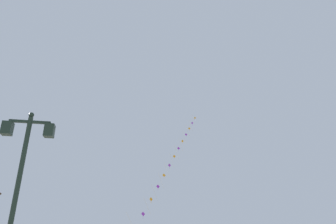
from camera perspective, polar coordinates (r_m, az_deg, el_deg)
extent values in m
cylinder|color=#1E2D23|center=(9.42, -27.67, -14.30)|extent=(0.14, 0.14, 4.67)
sphere|color=#1E2D23|center=(9.95, -25.21, -0.52)|extent=(0.16, 0.16, 0.16)
cube|color=#1E2D23|center=(9.87, -25.43, -1.76)|extent=(1.20, 0.08, 0.08)
cube|color=#1E2D23|center=(9.98, -28.99, -2.83)|extent=(0.28, 0.28, 0.40)
cube|color=beige|center=(9.98, -28.99, -2.83)|extent=(0.19, 0.19, 0.30)
cube|color=#1E2D23|center=(9.65, -22.24, -3.42)|extent=(0.28, 0.28, 0.40)
cube|color=beige|center=(9.65, -22.24, -3.42)|extent=(0.19, 0.19, 0.30)
cylinder|color=silver|center=(27.93, -4.10, -17.97)|extent=(0.87, 1.34, 1.40)
cylinder|color=silver|center=(29.48, -2.64, -15.52)|extent=(0.87, 1.34, 1.40)
cylinder|color=silver|center=(31.09, -1.36, -13.31)|extent=(0.87, 1.34, 1.40)
cylinder|color=silver|center=(32.75, -0.23, -11.31)|extent=(0.87, 1.34, 1.40)
cylinder|color=silver|center=(34.46, 0.77, -9.51)|extent=(0.87, 1.34, 1.40)
cylinder|color=silver|center=(36.21, 1.67, -7.88)|extent=(0.87, 1.34, 1.40)
cylinder|color=silver|center=(38.00, 2.48, -6.39)|extent=(0.87, 1.34, 1.40)
cylinder|color=silver|center=(39.81, 3.21, -5.04)|extent=(0.87, 1.34, 1.40)
cylinder|color=silver|center=(41.66, 3.88, -3.81)|extent=(0.87, 1.34, 1.40)
cylinder|color=silver|center=(43.52, 4.49, -2.68)|extent=(0.87, 1.34, 1.40)
cylinder|color=silver|center=(45.40, 5.04, -1.65)|extent=(0.87, 1.34, 1.40)
cube|color=purple|center=(27.19, -4.90, -19.29)|extent=(0.32, 0.21, 0.37)
cylinder|color=purple|center=(27.18, -4.92, -19.86)|extent=(0.04, 0.05, 0.25)
cube|color=orange|center=(28.70, -3.34, -16.71)|extent=(0.28, 0.27, 0.37)
cylinder|color=orange|center=(28.68, -3.36, -17.18)|extent=(0.03, 0.04, 0.18)
cube|color=purple|center=(30.28, -1.98, -14.38)|extent=(0.34, 0.18, 0.37)
cylinder|color=purple|center=(30.24, -1.99, -14.90)|extent=(0.03, 0.05, 0.26)
cube|color=orange|center=(31.91, -0.78, -12.28)|extent=(0.34, 0.17, 0.37)
cylinder|color=orange|center=(31.87, -0.79, -12.73)|extent=(0.03, 0.04, 0.21)
cube|color=purple|center=(33.60, 0.28, -10.39)|extent=(0.30, 0.24, 0.37)
cylinder|color=purple|center=(33.54, 0.28, -10.86)|extent=(0.04, 0.04, 0.28)
cube|color=orange|center=(35.33, 1.23, -8.67)|extent=(0.32, 0.22, 0.37)
cylinder|color=orange|center=(35.28, 1.24, -9.06)|extent=(0.02, 0.03, 0.20)
cube|color=purple|center=(37.10, 2.09, -7.12)|extent=(0.34, 0.17, 0.37)
cylinder|color=purple|center=(37.04, 2.09, -7.49)|extent=(0.03, 0.04, 0.21)
cube|color=orange|center=(38.90, 2.86, -5.70)|extent=(0.27, 0.28, 0.37)
cylinder|color=orange|center=(38.83, 2.86, -6.06)|extent=(0.03, 0.03, 0.21)
cube|color=purple|center=(40.73, 3.55, -4.41)|extent=(0.34, 0.18, 0.37)
cylinder|color=purple|center=(40.66, 3.56, -4.74)|extent=(0.03, 0.04, 0.19)
cube|color=orange|center=(42.59, 4.19, -3.24)|extent=(0.31, 0.23, 0.37)
cylinder|color=orange|center=(42.50, 4.20, -3.56)|extent=(0.03, 0.03, 0.22)
cube|color=purple|center=(44.46, 4.77, -2.16)|extent=(0.28, 0.27, 0.37)
cylinder|color=purple|center=(44.37, 4.78, -2.48)|extent=(0.04, 0.04, 0.24)
cube|color=orange|center=(46.35, 5.30, -1.16)|extent=(0.27, 0.27, 0.37)
cylinder|color=orange|center=(46.25, 5.32, -1.49)|extent=(0.05, 0.05, 0.27)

